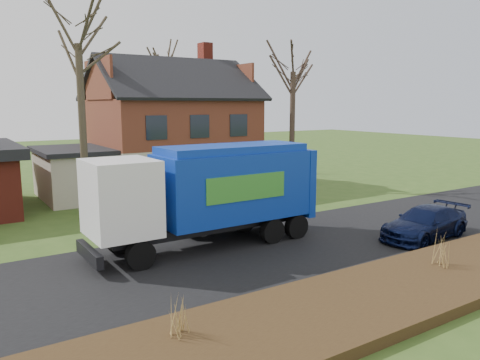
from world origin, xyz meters
TOP-DOWN VIEW (x-y plane):
  - ground at (0.00, 0.00)m, footprint 120.00×120.00m
  - road at (0.00, 0.00)m, footprint 80.00×7.00m
  - mulch_verge at (0.00, -5.30)m, footprint 80.00×3.50m
  - main_house at (1.49, 13.91)m, footprint 12.95×8.95m
  - garbage_truck at (-2.17, 1.48)m, footprint 8.74×2.44m
  - silver_sedan at (-0.77, 3.49)m, footprint 4.20×2.01m
  - navy_wagon at (5.35, -2.19)m, footprint 4.43×2.13m
  - tree_front_west at (-4.98, 8.19)m, footprint 3.67×3.67m
  - tree_front_east at (7.90, 9.28)m, footprint 3.69×3.69m
  - tree_back at (4.82, 21.14)m, footprint 3.68×3.68m
  - grass_clump_west at (-6.49, -4.58)m, footprint 0.36×0.30m
  - grass_clump_mid at (2.32, -5.01)m, footprint 0.38×0.31m

SIDE VIEW (x-z plane):
  - ground at x=0.00m, z-range 0.00..0.00m
  - road at x=0.00m, z-range 0.00..0.02m
  - mulch_verge at x=0.00m, z-range 0.00..0.30m
  - navy_wagon at x=5.35m, z-range 0.00..1.24m
  - silver_sedan at x=-0.77m, z-range 0.00..1.33m
  - grass_clump_west at x=-6.49m, z-range 0.30..1.26m
  - grass_clump_mid at x=2.32m, z-range 0.30..1.35m
  - garbage_truck at x=-2.17m, z-range 0.29..4.02m
  - main_house at x=1.49m, z-range -0.60..8.66m
  - tree_front_east at x=7.90m, z-range 3.21..13.46m
  - tree_front_west at x=-4.98m, z-range 3.53..14.42m
  - tree_back at x=4.82m, z-range 3.88..15.53m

